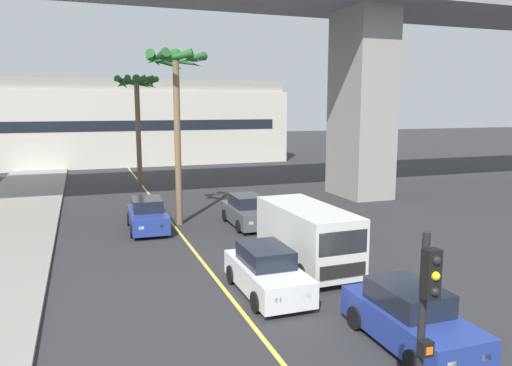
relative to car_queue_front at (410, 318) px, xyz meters
name	(u,v)px	position (x,y,z in m)	size (l,w,h in m)	color
lane_stripe_center	(184,238)	(-3.40, 12.12, -0.72)	(0.14, 56.00, 0.01)	#DBCC4C
pier_building_backdrop	(123,123)	(-3.40, 43.64, 3.57)	(33.87, 8.04, 8.70)	beige
car_queue_front	(410,318)	(0.00, 0.00, 0.00)	(1.86, 4.11, 1.56)	navy
car_queue_second	(267,272)	(-2.19, 4.50, 0.00)	(1.84, 4.10, 1.56)	white
car_queue_third	(147,216)	(-4.77, 14.22, 0.00)	(1.94, 4.16, 1.56)	navy
car_queue_fourth	(247,212)	(0.15, 13.44, 0.00)	(1.87, 4.12, 1.56)	#4C5156
delivery_van	(307,235)	(0.14, 6.36, 0.57)	(2.25, 5.29, 2.36)	silver
traffic_light_median_near	(425,328)	(-2.85, -4.01, 1.99)	(0.24, 0.37, 4.20)	black
palm_tree_near_median	(137,94)	(-3.54, 28.27, 6.22)	(3.32, 3.37, 8.37)	brown
palm_tree_mid_median	(175,79)	(-3.10, 14.82, 6.66)	(3.13, 3.20, 8.82)	brown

